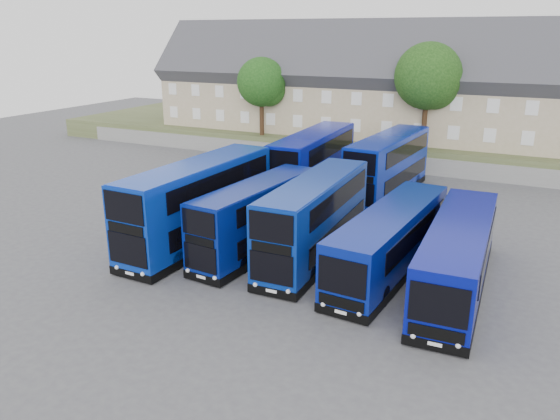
{
  "coord_description": "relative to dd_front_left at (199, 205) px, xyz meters",
  "views": [
    {
      "loc": [
        11.64,
        -23.44,
        11.86
      ],
      "look_at": [
        -1.34,
        3.2,
        2.2
      ],
      "focal_mm": 35.0,
      "sensor_mm": 36.0,
      "label": 1
    }
  ],
  "objects": [
    {
      "name": "coach_east_a",
      "position": [
        11.11,
        0.89,
        -0.73
      ],
      "size": [
        3.48,
        12.24,
        3.3
      ],
      "rotation": [
        0.0,
        0.0,
        -0.08
      ],
      "color": "navy",
      "rests_on": "ground"
    },
    {
      "name": "coach_east_b",
      "position": [
        14.56,
        0.21,
        -0.7
      ],
      "size": [
        3.02,
        12.39,
        3.36
      ],
      "rotation": [
        0.0,
        0.0,
        0.04
      ],
      "color": "#070F88",
      "rests_on": "ground"
    },
    {
      "name": "terrace_row",
      "position": [
        8.82,
        28.37,
        4.25
      ],
      "size": [
        60.0,
        10.4,
        11.2
      ],
      "color": "tan",
      "rests_on": "earth_bank"
    },
    {
      "name": "dd_front_mid",
      "position": [
        3.69,
        0.19,
        -0.4
      ],
      "size": [
        3.23,
        10.17,
        3.97
      ],
      "rotation": [
        0.0,
        0.0,
        -0.09
      ],
      "color": "navy",
      "rests_on": "ground"
    },
    {
      "name": "ground",
      "position": [
        5.82,
        -1.63,
        -2.35
      ],
      "size": [
        120.0,
        120.0,
        0.0
      ],
      "primitive_type": "plane",
      "color": "#4D4D52",
      "rests_on": "ground"
    },
    {
      "name": "dd_rear_left",
      "position": [
        2.07,
        12.21,
        -0.03
      ],
      "size": [
        3.1,
        11.96,
        4.72
      ],
      "rotation": [
        0.0,
        0.0,
        0.03
      ],
      "color": "#0916A5",
      "rests_on": "ground"
    },
    {
      "name": "dd_rear_right",
      "position": [
        7.27,
        14.34,
        -0.1
      ],
      "size": [
        3.54,
        11.68,
        4.57
      ],
      "rotation": [
        0.0,
        0.0,
        -0.08
      ],
      "color": "#0922A7",
      "rests_on": "ground"
    },
    {
      "name": "tree_west",
      "position": [
        -8.03,
        23.46,
        4.7
      ],
      "size": [
        4.8,
        4.8,
        7.65
      ],
      "color": "#382314",
      "rests_on": "earth_bank"
    },
    {
      "name": "earth_bank",
      "position": [
        5.82,
        32.37,
        -1.35
      ],
      "size": [
        80.0,
        20.0,
        2.0
      ],
      "primitive_type": "cube",
      "color": "#4A542F",
      "rests_on": "ground"
    },
    {
      "name": "dd_front_right",
      "position": [
        6.91,
        0.88,
        -0.19
      ],
      "size": [
        2.78,
        11.1,
        4.39
      ],
      "rotation": [
        0.0,
        0.0,
        0.02
      ],
      "color": "navy",
      "rests_on": "ground"
    },
    {
      "name": "dd_front_left",
      "position": [
        0.0,
        0.0,
        0.0
      ],
      "size": [
        3.2,
        12.11,
        4.78
      ],
      "rotation": [
        0.0,
        0.0,
        -0.04
      ],
      "color": "#092EA6",
      "rests_on": "ground"
    },
    {
      "name": "retaining_wall",
      "position": [
        5.82,
        22.37,
        -1.6
      ],
      "size": [
        70.0,
        0.4,
        1.5
      ],
      "primitive_type": "cube",
      "color": "slate",
      "rests_on": "ground"
    },
    {
      "name": "tree_mid",
      "position": [
        7.97,
        23.96,
        5.72
      ],
      "size": [
        5.76,
        5.76,
        9.18
      ],
      "color": "#382314",
      "rests_on": "earth_bank"
    }
  ]
}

